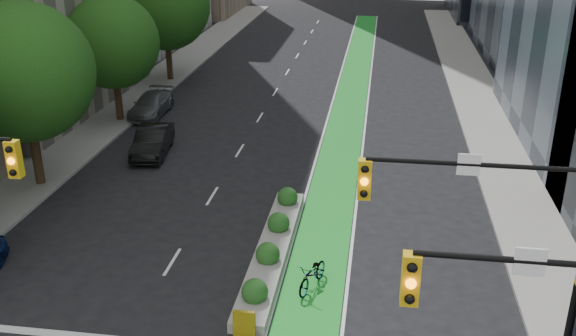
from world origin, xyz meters
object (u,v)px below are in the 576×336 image
(bicycle, at_px, (313,274))
(parked_car_left_far, at_px, (151,104))
(parked_car_left_mid, at_px, (153,141))
(median_planter, at_px, (273,247))

(bicycle, relative_size, parked_car_left_far, 0.43)
(bicycle, xyz_separation_m, parked_car_left_far, (-12.48, 18.50, 0.16))
(parked_car_left_mid, relative_size, parked_car_left_far, 0.96)
(parked_car_left_mid, bearing_deg, median_planter, -57.53)
(bicycle, bearing_deg, parked_car_left_mid, 149.13)
(median_planter, xyz_separation_m, bicycle, (1.78, -1.99, 0.16))
(bicycle, relative_size, parked_car_left_mid, 0.44)
(bicycle, height_order, parked_car_left_mid, parked_car_left_mid)
(parked_car_left_mid, distance_m, parked_car_left_far, 7.15)
(median_planter, bearing_deg, parked_car_left_far, 122.94)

